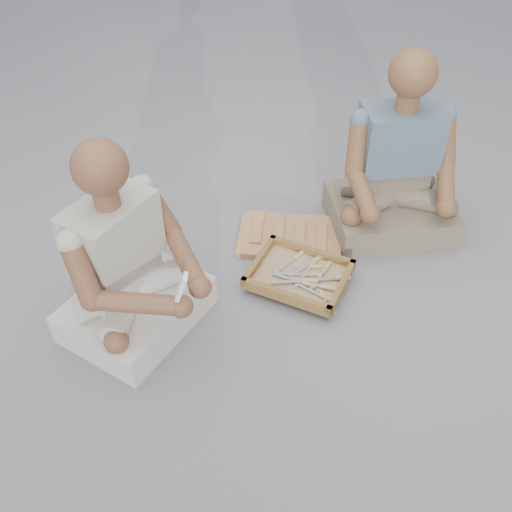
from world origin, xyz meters
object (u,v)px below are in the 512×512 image
(craftsman, at_px, (128,270))
(companion, at_px, (396,175))
(carved_panel, at_px, (290,237))
(tool_tray, at_px, (299,275))

(craftsman, relative_size, companion, 0.96)
(carved_panel, xyz_separation_m, craftsman, (-0.50, -0.75, 0.29))
(companion, bearing_deg, craftsman, 21.40)
(tool_tray, distance_m, companion, 0.73)
(carved_panel, relative_size, craftsman, 0.58)
(craftsman, distance_m, companion, 1.42)
(carved_panel, height_order, craftsman, craftsman)
(companion, bearing_deg, tool_tray, 34.81)
(tool_tray, distance_m, craftsman, 0.81)
(tool_tray, relative_size, companion, 0.51)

